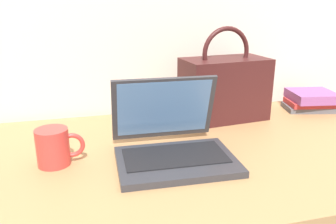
% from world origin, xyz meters
% --- Properties ---
extents(desk, '(1.60, 0.76, 0.03)m').
position_xyz_m(desk, '(0.00, 0.00, 0.01)').
color(desk, '#A87A4C').
rests_on(desk, ground).
extents(laptop, '(0.32, 0.30, 0.21)m').
position_xyz_m(laptop, '(-0.00, -0.03, 0.08)').
color(laptop, '#2D2D33').
rests_on(laptop, desk).
extents(coffee_mug, '(0.12, 0.08, 0.10)m').
position_xyz_m(coffee_mug, '(-0.31, -0.00, 0.08)').
color(coffee_mug, red).
rests_on(coffee_mug, desk).
extents(handbag, '(0.31, 0.19, 0.33)m').
position_xyz_m(handbag, '(0.27, 0.24, 0.15)').
color(handbag, '#3F1919').
rests_on(handbag, desk).
extents(book_stack, '(0.22, 0.18, 0.07)m').
position_xyz_m(book_stack, '(0.65, 0.24, 0.07)').
color(book_stack, '#595960').
rests_on(book_stack, desk).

